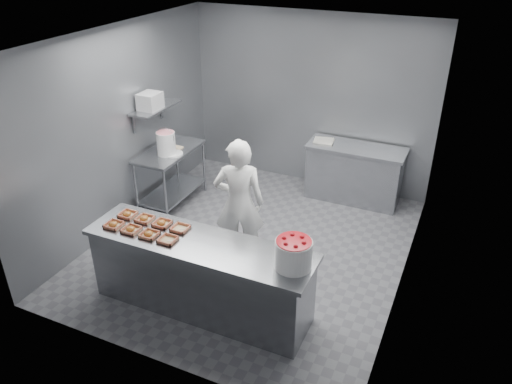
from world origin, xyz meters
TOP-DOWN VIEW (x-y plane):
  - floor at (0.00, 0.00)m, footprint 4.50×4.50m
  - ceiling at (0.00, 0.00)m, footprint 4.50×4.50m
  - wall_back at (0.00, 2.25)m, footprint 4.00×0.04m
  - wall_left at (-2.00, 0.00)m, footprint 0.04×4.50m
  - wall_right at (2.00, 0.00)m, footprint 0.04×4.50m
  - service_counter at (0.00, -1.35)m, footprint 2.60×0.70m
  - prep_table at (-1.65, 0.60)m, footprint 0.60×1.20m
  - back_counter at (0.90, 1.90)m, footprint 1.50×0.60m
  - wall_shelf at (-1.82, 0.60)m, footprint 0.35×0.90m
  - tray_0 at (-1.03, -1.48)m, footprint 0.19×0.18m
  - tray_1 at (-0.79, -1.48)m, footprint 0.19×0.18m
  - tray_2 at (-0.55, -1.48)m, footprint 0.19×0.18m
  - tray_3 at (-0.31, -1.48)m, footprint 0.19×0.18m
  - tray_4 at (-1.03, -1.22)m, footprint 0.19×0.18m
  - tray_5 at (-0.79, -1.22)m, footprint 0.19×0.18m
  - tray_6 at (-0.55, -1.22)m, footprint 0.19×0.18m
  - tray_7 at (-0.31, -1.22)m, footprint 0.19×0.18m
  - worker at (-0.01, -0.35)m, footprint 0.73×0.61m
  - strawberry_tub at (1.08, -1.34)m, footprint 0.37×0.37m
  - glaze_bucket at (-1.60, 0.47)m, footprint 0.29×0.27m
  - bucket_lid at (-1.51, 0.50)m, footprint 0.30×0.30m
  - rag at (-1.58, 0.72)m, footprint 0.15×0.13m
  - appliance at (-1.82, 0.48)m, footprint 0.28×0.32m
  - paper_stack at (0.37, 1.90)m, footprint 0.33×0.26m

SIDE VIEW (x-z plane):
  - floor at x=0.00m, z-range 0.00..0.00m
  - back_counter at x=0.90m, z-range 0.00..0.90m
  - service_counter at x=0.00m, z-range 0.00..0.90m
  - prep_table at x=-1.65m, z-range 0.14..1.04m
  - worker at x=-0.01m, z-range 0.00..1.71m
  - rag at x=-1.58m, z-range 0.90..0.92m
  - bucket_lid at x=-1.51m, z-range 0.90..0.92m
  - paper_stack at x=0.37m, z-range 0.90..0.94m
  - tray_3 at x=-0.31m, z-range 0.90..0.94m
  - tray_7 at x=-0.31m, z-range 0.90..0.94m
  - tray_0 at x=-1.03m, z-range 0.89..0.95m
  - tray_1 at x=-0.79m, z-range 0.89..0.95m
  - tray_2 at x=-0.55m, z-range 0.89..0.95m
  - tray_4 at x=-1.03m, z-range 0.89..0.95m
  - tray_5 at x=-0.79m, z-range 0.89..0.95m
  - tray_6 at x=-0.55m, z-range 0.89..0.95m
  - strawberry_tub at x=1.08m, z-range 0.91..1.22m
  - glaze_bucket at x=-1.60m, z-range 0.87..1.30m
  - wall_back at x=0.00m, z-range 0.00..2.80m
  - wall_left at x=-2.00m, z-range 0.00..2.80m
  - wall_right at x=2.00m, z-range 0.00..2.80m
  - wall_shelf at x=-1.82m, z-range 1.54..1.56m
  - appliance at x=-1.82m, z-range 1.56..1.80m
  - ceiling at x=0.00m, z-range 2.80..2.80m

